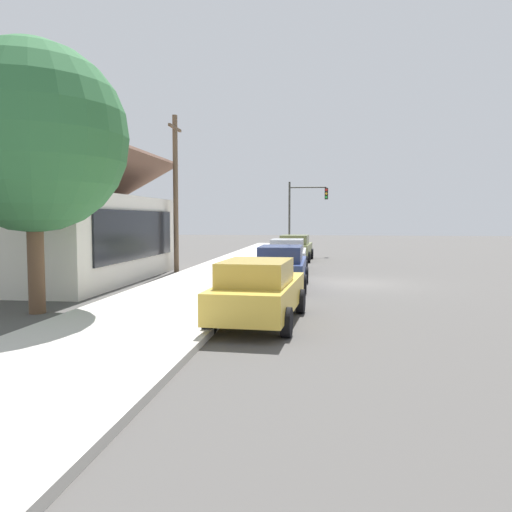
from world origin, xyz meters
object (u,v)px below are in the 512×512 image
(utility_pole_wooden, at_px, (176,191))
(car_olive, at_px, (295,247))
(car_mustard, at_px, (259,291))
(car_navy, at_px, (282,266))
(fire_hydrant_red, at_px, (225,285))
(car_silver, at_px, (288,255))
(shade_tree, at_px, (32,138))
(traffic_light_main, at_px, (304,206))

(utility_pole_wooden, bearing_deg, car_olive, -35.22)
(utility_pole_wooden, bearing_deg, car_mustard, -154.37)
(car_navy, height_order, fire_hydrant_red, car_navy)
(car_olive, distance_m, fire_hydrant_red, 15.72)
(car_mustard, height_order, car_olive, same)
(car_navy, relative_size, car_silver, 0.99)
(shade_tree, bearing_deg, fire_hydrant_red, -58.23)
(car_olive, bearing_deg, car_silver, -178.11)
(fire_hydrant_red, bearing_deg, car_mustard, -155.78)
(car_mustard, relative_size, car_navy, 1.02)
(car_olive, relative_size, utility_pole_wooden, 0.63)
(car_mustard, xyz_separation_m, shade_tree, (0.53, 6.18, 3.92))
(car_navy, xyz_separation_m, traffic_light_main, (17.57, -0.12, 2.68))
(car_mustard, xyz_separation_m, car_silver, (12.72, 0.22, 0.00))
(utility_pole_wooden, relative_size, fire_hydrant_red, 10.56)
(shade_tree, relative_size, fire_hydrant_red, 10.28)
(car_olive, xyz_separation_m, shade_tree, (-18.54, 5.97, 3.92))
(traffic_light_main, bearing_deg, shade_tree, 165.00)
(traffic_light_main, bearing_deg, car_olive, 176.10)
(shade_tree, height_order, fire_hydrant_red, shade_tree)
(car_silver, bearing_deg, traffic_light_main, -3.14)
(car_mustard, bearing_deg, utility_pole_wooden, 28.91)
(car_mustard, height_order, car_navy, same)
(car_mustard, xyz_separation_m, utility_pole_wooden, (11.54, 5.53, 3.11))
(shade_tree, xyz_separation_m, utility_pole_wooden, (11.00, -0.65, -0.81))
(traffic_light_main, bearing_deg, car_silver, 178.25)
(traffic_light_main, relative_size, utility_pole_wooden, 0.69)
(car_silver, distance_m, fire_hydrant_red, 9.41)
(car_mustard, height_order, car_silver, same)
(car_navy, bearing_deg, shade_tree, 133.27)
(car_silver, xyz_separation_m, traffic_light_main, (11.35, -0.35, 2.68))
(utility_pole_wooden, distance_m, fire_hydrant_red, 9.68)
(car_mustard, bearing_deg, traffic_light_main, 2.99)
(car_navy, relative_size, utility_pole_wooden, 0.62)
(car_mustard, relative_size, shade_tree, 0.65)
(car_mustard, height_order, utility_pole_wooden, utility_pole_wooden)
(car_mustard, bearing_deg, car_olive, 3.94)
(car_mustard, xyz_separation_m, traffic_light_main, (24.07, -0.13, 2.68))
(car_silver, height_order, shade_tree, shade_tree)
(shade_tree, bearing_deg, utility_pole_wooden, -3.36)
(car_navy, height_order, car_olive, same)
(car_mustard, relative_size, car_olive, 1.00)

